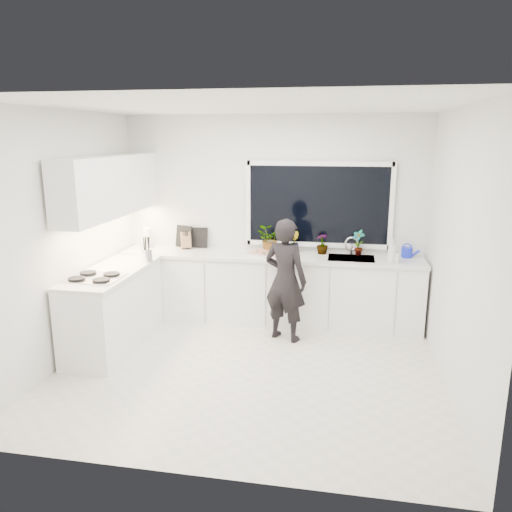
# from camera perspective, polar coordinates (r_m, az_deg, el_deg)

# --- Properties ---
(floor) EXTENTS (4.00, 3.50, 0.02)m
(floor) POSITION_cam_1_polar(r_m,az_deg,el_deg) (5.46, -0.94, -12.90)
(floor) COLOR beige
(floor) RESTS_ON ground
(wall_back) EXTENTS (4.00, 0.02, 2.70)m
(wall_back) POSITION_cam_1_polar(r_m,az_deg,el_deg) (6.71, 1.96, 4.36)
(wall_back) COLOR white
(wall_back) RESTS_ON ground
(wall_left) EXTENTS (0.02, 3.50, 2.70)m
(wall_left) POSITION_cam_1_polar(r_m,az_deg,el_deg) (5.74, -21.09, 1.87)
(wall_left) COLOR white
(wall_left) RESTS_ON ground
(wall_right) EXTENTS (0.02, 3.50, 2.70)m
(wall_right) POSITION_cam_1_polar(r_m,az_deg,el_deg) (5.02, 22.11, 0.20)
(wall_right) COLOR white
(wall_right) RESTS_ON ground
(ceiling) EXTENTS (4.00, 3.50, 0.02)m
(ceiling) POSITION_cam_1_polar(r_m,az_deg,el_deg) (4.90, -1.07, 16.92)
(ceiling) COLOR white
(ceiling) RESTS_ON wall_back
(window) EXTENTS (1.80, 0.02, 1.00)m
(window) POSITION_cam_1_polar(r_m,az_deg,el_deg) (6.58, 7.13, 5.84)
(window) COLOR black
(window) RESTS_ON wall_back
(base_cabinets_back) EXTENTS (3.92, 0.58, 0.88)m
(base_cabinets_back) POSITION_cam_1_polar(r_m,az_deg,el_deg) (6.62, 1.50, -3.87)
(base_cabinets_back) COLOR white
(base_cabinets_back) RESTS_ON floor
(base_cabinets_left) EXTENTS (0.58, 1.60, 0.88)m
(base_cabinets_left) POSITION_cam_1_polar(r_m,az_deg,el_deg) (6.11, -15.93, -5.92)
(base_cabinets_left) COLOR white
(base_cabinets_left) RESTS_ON floor
(countertop_back) EXTENTS (3.94, 0.62, 0.04)m
(countertop_back) POSITION_cam_1_polar(r_m,az_deg,el_deg) (6.49, 1.51, -0.02)
(countertop_back) COLOR silver
(countertop_back) RESTS_ON base_cabinets_back
(countertop_left) EXTENTS (0.62, 1.60, 0.04)m
(countertop_left) POSITION_cam_1_polar(r_m,az_deg,el_deg) (5.97, -16.21, -1.76)
(countertop_left) COLOR silver
(countertop_left) RESTS_ON base_cabinets_left
(upper_cabinets) EXTENTS (0.34, 2.10, 0.70)m
(upper_cabinets) POSITION_cam_1_polar(r_m,az_deg,el_deg) (6.17, -16.36, 7.69)
(upper_cabinets) COLOR white
(upper_cabinets) RESTS_ON wall_left
(sink) EXTENTS (0.58, 0.42, 0.14)m
(sink) POSITION_cam_1_polar(r_m,az_deg,el_deg) (6.43, 10.81, -0.65)
(sink) COLOR silver
(sink) RESTS_ON countertop_back
(faucet) EXTENTS (0.03, 0.03, 0.22)m
(faucet) POSITION_cam_1_polar(r_m,az_deg,el_deg) (6.59, 10.86, 1.12)
(faucet) COLOR silver
(faucet) RESTS_ON countertop_back
(stovetop) EXTENTS (0.56, 0.48, 0.03)m
(stovetop) POSITION_cam_1_polar(r_m,az_deg,el_deg) (5.68, -17.97, -2.32)
(stovetop) COLOR black
(stovetop) RESTS_ON countertop_left
(person) EXTENTS (0.64, 0.53, 1.49)m
(person) POSITION_cam_1_polar(r_m,az_deg,el_deg) (5.97, 3.37, -2.76)
(person) COLOR black
(person) RESTS_ON floor
(pizza_tray) EXTENTS (0.53, 0.46, 0.03)m
(pizza_tray) POSITION_cam_1_polar(r_m,az_deg,el_deg) (6.46, 1.27, 0.25)
(pizza_tray) COLOR #B3B3B7
(pizza_tray) RESTS_ON countertop_back
(pizza) EXTENTS (0.48, 0.41, 0.01)m
(pizza) POSITION_cam_1_polar(r_m,az_deg,el_deg) (6.46, 1.27, 0.40)
(pizza) COLOR #B52E18
(pizza) RESTS_ON pizza_tray
(watering_can) EXTENTS (0.15, 0.15, 0.13)m
(watering_can) POSITION_cam_1_polar(r_m,az_deg,el_deg) (6.61, 16.85, 0.40)
(watering_can) COLOR #1627D3
(watering_can) RESTS_ON countertop_back
(paper_towel_roll) EXTENTS (0.14, 0.14, 0.26)m
(paper_towel_roll) POSITION_cam_1_polar(r_m,az_deg,el_deg) (7.02, -12.31, 1.97)
(paper_towel_roll) COLOR white
(paper_towel_roll) RESTS_ON countertop_back
(knife_block) EXTENTS (0.16, 0.14, 0.22)m
(knife_block) POSITION_cam_1_polar(r_m,az_deg,el_deg) (6.87, -8.01, 1.74)
(knife_block) COLOR #8E6442
(knife_block) RESTS_ON countertop_back
(utensil_crock) EXTENTS (0.13, 0.13, 0.16)m
(utensil_crock) POSITION_cam_1_polar(r_m,az_deg,el_deg) (6.24, -12.33, 0.06)
(utensil_crock) COLOR silver
(utensil_crock) RESTS_ON countertop_left
(picture_frame_large) EXTENTS (0.22, 0.03, 0.28)m
(picture_frame_large) POSITION_cam_1_polar(r_m,az_deg,el_deg) (6.91, -6.46, 2.11)
(picture_frame_large) COLOR black
(picture_frame_large) RESTS_ON countertop_back
(picture_frame_small) EXTENTS (0.24, 0.10, 0.30)m
(picture_frame_small) POSITION_cam_1_polar(r_m,az_deg,el_deg) (6.98, -8.27, 2.25)
(picture_frame_small) COLOR black
(picture_frame_small) RESTS_ON countertop_back
(herb_plants) EXTENTS (1.43, 0.27, 0.34)m
(herb_plants) POSITION_cam_1_polar(r_m,az_deg,el_deg) (6.58, 4.08, 1.77)
(herb_plants) COLOR #26662D
(herb_plants) RESTS_ON countertop_back
(soap_bottles) EXTENTS (0.15, 0.12, 0.29)m
(soap_bottles) POSITION_cam_1_polar(r_m,az_deg,el_deg) (6.27, 15.40, 0.43)
(soap_bottles) COLOR #D8BF66
(soap_bottles) RESTS_ON countertop_back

